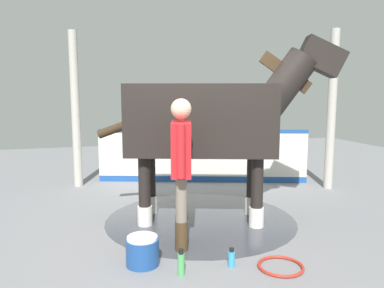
% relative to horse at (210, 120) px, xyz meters
% --- Properties ---
extents(ground_plane, '(16.00, 16.00, 0.02)m').
position_rel_horse_xyz_m(ground_plane, '(0.12, -0.39, -1.42)').
color(ground_plane, gray).
extents(wet_patch, '(2.66, 2.66, 0.00)m').
position_rel_horse_xyz_m(wet_patch, '(-0.04, -0.12, -1.41)').
color(wet_patch, '#42444C').
rests_on(wet_patch, ground).
extents(barrier_wall, '(1.32, 3.96, 1.06)m').
position_rel_horse_xyz_m(barrier_wall, '(-2.18, 0.56, -0.92)').
color(barrier_wall, silver).
rests_on(barrier_wall, ground).
extents(roof_post_near, '(0.16, 0.16, 2.90)m').
position_rel_horse_xyz_m(roof_post_near, '(-1.08, 2.70, 0.04)').
color(roof_post_near, '#B7B2A8').
rests_on(roof_post_near, ground).
extents(roof_post_far, '(0.16, 0.16, 2.90)m').
position_rel_horse_xyz_m(roof_post_far, '(-2.50, -1.82, 0.04)').
color(roof_post_far, '#B7B2A8').
rests_on(roof_post_far, ground).
extents(horse, '(1.49, 3.25, 2.53)m').
position_rel_horse_xyz_m(horse, '(0.00, 0.00, 0.00)').
color(horse, black).
rests_on(horse, ground).
extents(handler, '(0.67, 0.34, 1.72)m').
position_rel_horse_xyz_m(handler, '(0.80, -0.60, -0.41)').
color(handler, '#47331E').
rests_on(handler, ground).
extents(wash_bucket, '(0.34, 0.34, 0.31)m').
position_rel_horse_xyz_m(wash_bucket, '(1.16, -1.11, -1.26)').
color(wash_bucket, '#1E478C').
rests_on(wash_bucket, ground).
extents(bottle_shampoo, '(0.07, 0.07, 0.20)m').
position_rel_horse_xyz_m(bottle_shampoo, '(1.45, -0.23, -1.32)').
color(bottle_shampoo, '#3399CC').
rests_on(bottle_shampoo, ground).
extents(bottle_spray, '(0.07, 0.07, 0.27)m').
position_rel_horse_xyz_m(bottle_spray, '(1.49, -0.78, -1.29)').
color(bottle_spray, '#4CA559').
rests_on(bottle_spray, ground).
extents(hose_coil, '(0.47, 0.47, 0.03)m').
position_rel_horse_xyz_m(hose_coil, '(1.61, 0.25, -1.39)').
color(hose_coil, '#B72D1E').
rests_on(hose_coil, ground).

